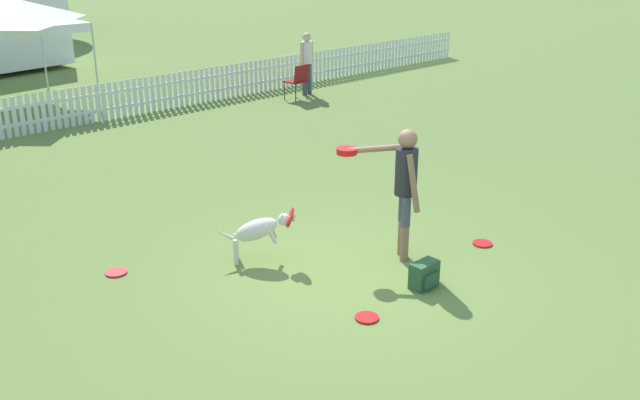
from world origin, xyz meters
TOP-DOWN VIEW (x-y plane):
  - ground_plane at (0.00, 0.00)m, footprint 240.00×240.00m
  - handler_person at (0.72, -0.14)m, footprint 0.73×1.09m
  - leaping_dog at (-0.67, 0.99)m, footprint 0.91×0.79m
  - frisbee_near_handler at (1.85, -0.66)m, footprint 0.26×0.26m
  - frisbee_near_dog at (-0.73, -0.95)m, footprint 0.26×0.26m
  - frisbee_midfield at (-2.21, 1.92)m, footprint 0.26×0.26m
  - backpack_on_grass at (0.31, -0.90)m, footprint 0.36×0.23m
  - picket_fence at (-0.00, 8.99)m, footprint 27.33×0.04m
  - folding_chair_blue_left at (5.75, 7.57)m, footprint 0.49×0.51m
  - spectator_standing at (6.36, 7.92)m, footprint 0.42×0.27m

SIDE VIEW (x-z plane):
  - ground_plane at x=0.00m, z-range 0.00..0.00m
  - frisbee_near_handler at x=1.85m, z-range 0.00..0.02m
  - frisbee_near_dog at x=-0.73m, z-range 0.00..0.02m
  - frisbee_midfield at x=-2.21m, z-range 0.00..0.02m
  - backpack_on_grass at x=0.31m, z-range 0.00..0.32m
  - picket_fence at x=0.00m, z-range 0.00..0.84m
  - leaping_dog at x=-0.67m, z-range 0.08..0.80m
  - folding_chair_blue_left at x=5.75m, z-range 0.09..0.99m
  - spectator_standing at x=6.36m, z-range 0.16..1.73m
  - handler_person at x=0.72m, z-range 0.23..1.94m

